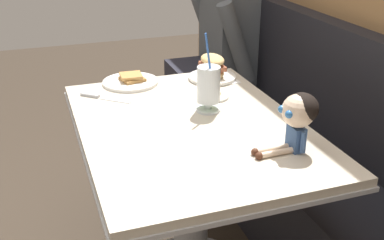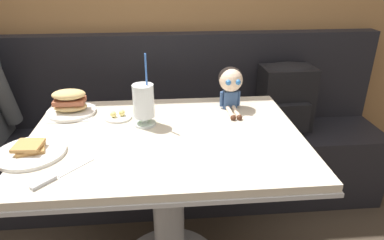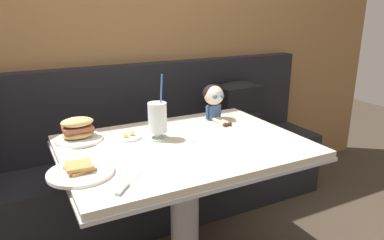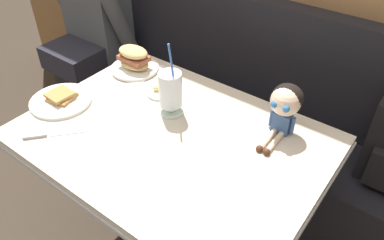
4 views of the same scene
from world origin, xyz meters
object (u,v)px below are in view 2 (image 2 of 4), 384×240
at_px(toast_plate, 30,152).
at_px(seated_doll, 231,82).
at_px(milkshake_glass, 144,103).
at_px(butter_knife, 53,178).
at_px(backpack, 286,96).
at_px(butter_saucer, 118,117).
at_px(sandwich_plate, 70,104).

xyz_separation_m(toast_plate, seated_doll, (0.80, 0.37, 0.12)).
relative_size(milkshake_glass, butter_knife, 1.66).
distance_m(toast_plate, backpack, 1.41).
height_order(milkshake_glass, butter_saucer, milkshake_glass).
relative_size(seated_doll, backpack, 0.54).
bearing_deg(toast_plate, butter_knife, -54.22).
height_order(milkshake_glass, backpack, milkshake_glass).
relative_size(toast_plate, butter_saucer, 2.08).
distance_m(milkshake_glass, butter_knife, 0.49).
distance_m(butter_knife, seated_doll, 0.88).
bearing_deg(butter_saucer, toast_plate, -134.13).
relative_size(sandwich_plate, butter_knife, 1.16).
distance_m(milkshake_glass, seated_doll, 0.43).
bearing_deg(butter_saucer, butter_knife, -108.97).
distance_m(toast_plate, seated_doll, 0.89).
xyz_separation_m(sandwich_plate, butter_knife, (0.06, -0.54, -0.04)).
xyz_separation_m(butter_knife, seated_doll, (0.68, 0.54, 0.12)).
bearing_deg(butter_saucer, sandwich_plate, 161.14).
distance_m(toast_plate, sandwich_plate, 0.38).
distance_m(seated_doll, backpack, 0.57).
relative_size(toast_plate, backpack, 0.62).
xyz_separation_m(sandwich_plate, butter_saucer, (0.22, -0.08, -0.04)).
relative_size(butter_saucer, seated_doll, 0.55).
distance_m(sandwich_plate, seated_doll, 0.74).
distance_m(milkshake_glass, backpack, 0.96).
bearing_deg(seated_doll, milkshake_glass, -158.97).
bearing_deg(backpack, butter_saucer, -155.43).
relative_size(butter_knife, backpack, 0.47).
bearing_deg(butter_knife, seated_doll, 38.64).
bearing_deg(backpack, toast_plate, -149.37).
bearing_deg(sandwich_plate, toast_plate, -99.92).
xyz_separation_m(toast_plate, butter_saucer, (0.28, 0.29, -0.00)).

